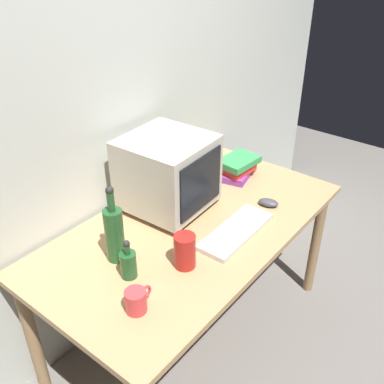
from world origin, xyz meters
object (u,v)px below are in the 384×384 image
metal_canister (185,251)px  bottle_tall (114,233)px  bottle_short (128,263)px  mug (136,301)px  keyboard (236,232)px  book_stack (238,168)px  computer_mouse (268,203)px  crt_monitor (168,173)px

metal_canister → bottle_tall: bearing=119.3°
bottle_short → mug: 0.19m
mug → metal_canister: (0.30, 0.02, 0.03)m
mug → metal_canister: size_ratio=0.80×
keyboard → book_stack: book_stack is taller
bottle_tall → metal_canister: bearing=-60.7°
keyboard → computer_mouse: computer_mouse is taller
mug → crt_monitor: bearing=31.2°
keyboard → crt_monitor: bearing=92.3°
computer_mouse → mug: 0.90m
keyboard → mug: bearing=176.2°
mug → metal_canister: metal_canister is taller
bottle_short → bottle_tall: bearing=69.3°
bottle_short → metal_canister: bearing=-35.7°
metal_canister → bottle_short: bearing=144.3°
crt_monitor → metal_canister: size_ratio=2.70×
bottle_short → book_stack: bearing=6.3°
crt_monitor → keyboard: size_ratio=0.97×
computer_mouse → metal_canister: metal_canister is taller
book_stack → crt_monitor: bearing=167.8°
metal_canister → keyboard: bearing=-8.3°
crt_monitor → keyboard: crt_monitor is taller
crt_monitor → bottle_short: bearing=-156.8°
mug → keyboard: bearing=-2.7°
keyboard → computer_mouse: size_ratio=4.20×
bottle_short → book_stack: (0.94, 0.10, -0.01)m
crt_monitor → mug: (-0.59, -0.35, -0.15)m
crt_monitor → metal_canister: bearing=-130.4°
keyboard → mug: 0.61m
bottle_tall → book_stack: size_ratio=1.49×
bottle_short → metal_canister: bottle_short is taller
crt_monitor → computer_mouse: size_ratio=4.06×
bottle_short → mug: size_ratio=1.47×
mug → metal_canister: 0.30m
bottle_short → metal_canister: 0.23m
bottle_tall → book_stack: bottle_tall is taller
book_stack → bottle_short: bearing=-173.7°
bottle_tall → metal_canister: (0.14, -0.25, -0.06)m
computer_mouse → book_stack: 0.32m
computer_mouse → bottle_tall: 0.81m
computer_mouse → bottle_tall: (-0.75, 0.30, 0.12)m
book_stack → mug: bearing=-166.4°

